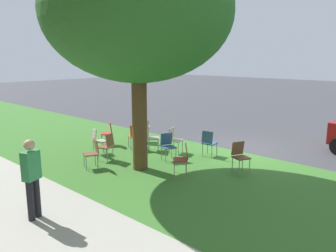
% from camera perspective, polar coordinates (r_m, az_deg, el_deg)
% --- Properties ---
extents(ground, '(80.00, 80.00, 0.00)m').
position_cam_1_polar(ground, '(12.60, 11.87, -3.93)').
color(ground, '#424247').
extents(grass_verge, '(48.00, 6.00, 0.01)m').
position_cam_1_polar(grass_verge, '(10.09, 2.41, -7.57)').
color(grass_verge, '#3D752D').
rests_on(grass_verge, ground).
extents(sidewalk_strip, '(48.00, 2.80, 0.01)m').
position_cam_1_polar(sidewalk_strip, '(7.55, -20.55, -15.15)').
color(sidewalk_strip, '#ADA89E').
rests_on(sidewalk_strip, ground).
extents(street_tree, '(5.28, 5.28, 6.47)m').
position_cam_1_polar(street_tree, '(9.88, -5.08, 18.44)').
color(street_tree, brown).
rests_on(street_tree, ground).
extents(chair_0, '(0.55, 0.54, 0.88)m').
position_cam_1_polar(chair_0, '(11.04, -0.06, -3.09)').
color(chair_0, '#335184').
rests_on(chair_0, ground).
extents(chair_1, '(0.53, 0.53, 0.88)m').
position_cam_1_polar(chair_1, '(11.97, -11.74, -2.18)').
color(chair_1, '#ADA393').
rests_on(chair_1, ground).
extents(chair_2, '(0.46, 0.47, 0.88)m').
position_cam_1_polar(chair_2, '(11.51, 6.84, -2.57)').
color(chair_2, '#335184').
rests_on(chair_2, ground).
extents(chair_3, '(0.55, 0.54, 0.88)m').
position_cam_1_polar(chair_3, '(10.14, 11.93, -4.67)').
color(chair_3, brown).
rests_on(chair_3, ground).
extents(chair_4, '(0.59, 0.59, 0.88)m').
position_cam_1_polar(chair_4, '(13.36, -4.08, -0.54)').
color(chair_4, '#ADA393').
rests_on(chair_4, ground).
extents(chair_5, '(0.59, 0.59, 0.88)m').
position_cam_1_polar(chair_5, '(9.69, 2.50, -5.19)').
color(chair_5, '#B7332D').
rests_on(chair_5, ground).
extents(chair_6, '(0.56, 0.56, 0.88)m').
position_cam_1_polar(chair_6, '(12.46, -5.57, -1.45)').
color(chair_6, '#C64C1E').
rests_on(chair_6, ground).
extents(chair_7, '(0.54, 0.54, 0.88)m').
position_cam_1_polar(chair_7, '(11.17, -10.15, -3.10)').
color(chair_7, brown).
rests_on(chair_7, ground).
extents(chair_8, '(0.52, 0.52, 0.88)m').
position_cam_1_polar(chair_8, '(11.89, 1.02, -2.02)').
color(chair_8, '#ADA393').
rests_on(chair_8, ground).
extents(chair_9, '(0.55, 0.55, 0.88)m').
position_cam_1_polar(chair_9, '(10.50, -12.48, -4.13)').
color(chair_9, brown).
rests_on(chair_9, ground).
extents(chair_10, '(0.58, 0.59, 0.88)m').
position_cam_1_polar(chair_10, '(13.13, -10.00, -0.91)').
color(chair_10, '#B7332D').
rests_on(chair_10, ground).
extents(chair_11, '(0.59, 0.59, 0.88)m').
position_cam_1_polar(chair_11, '(12.20, -2.79, -1.69)').
color(chair_11, '#ADA393').
rests_on(chair_11, ground).
extents(pedestrian_0, '(0.31, 0.41, 1.69)m').
position_cam_1_polar(pedestrian_0, '(7.50, -21.84, -7.79)').
color(pedestrian_0, black).
rests_on(pedestrian_0, ground).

